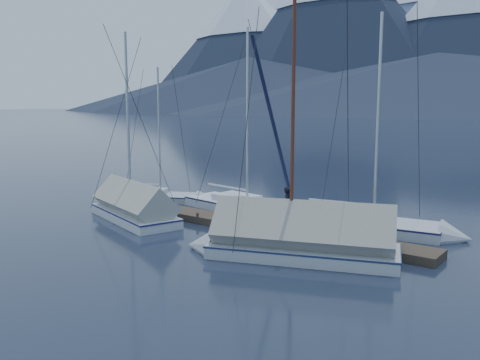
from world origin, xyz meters
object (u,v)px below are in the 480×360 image
object	(u,v)px
sailboat_covered_far	(130,209)
person	(288,206)
sailboat_open_right	(386,229)
sailboat_open_mid	(255,210)
sailboat_covered_near	(286,243)
sailboat_open_left	(168,198)

from	to	relation	value
sailboat_covered_far	person	world-z (taller)	sailboat_covered_far
sailboat_covered_far	sailboat_open_right	bearing A→B (deg)	23.59
sailboat_open_mid	sailboat_covered_near	world-z (taller)	sailboat_open_mid
sailboat_open_left	sailboat_open_mid	bearing A→B (deg)	1.99
sailboat_open_mid	sailboat_covered_far	world-z (taller)	sailboat_open_mid
sailboat_open_left	sailboat_open_mid	xyz separation A→B (m)	(6.10, 0.21, 0.03)
sailboat_open_left	sailboat_open_mid	world-z (taller)	sailboat_open_mid
sailboat_open_mid	sailboat_covered_near	bearing A→B (deg)	-45.55
sailboat_open_right	sailboat_covered_far	bearing A→B (deg)	-156.41
sailboat_covered_near	person	xyz separation A→B (m)	(-1.79, 3.04, 0.68)
sailboat_open_right	sailboat_covered_near	size ratio (longest dim) A/B	1.00
sailboat_covered_near	sailboat_open_right	bearing A→B (deg)	73.61
sailboat_open_mid	sailboat_open_right	world-z (taller)	sailboat_open_right
sailboat_open_mid	sailboat_covered_far	size ratio (longest dim) A/B	1.05
sailboat_open_left	sailboat_open_right	distance (m)	13.00
sailboat_open_left	sailboat_open_right	xyz separation A→B (m)	(12.99, 0.53, 0.03)
sailboat_open_right	person	xyz separation A→B (m)	(-3.46, -2.61, 1.01)
person	sailboat_open_mid	bearing A→B (deg)	40.67
sailboat_open_mid	person	distance (m)	4.25
sailboat_open_right	person	bearing A→B (deg)	-142.92
person	sailboat_covered_far	bearing A→B (deg)	90.84
person	sailboat_open_left	bearing A→B (deg)	62.07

